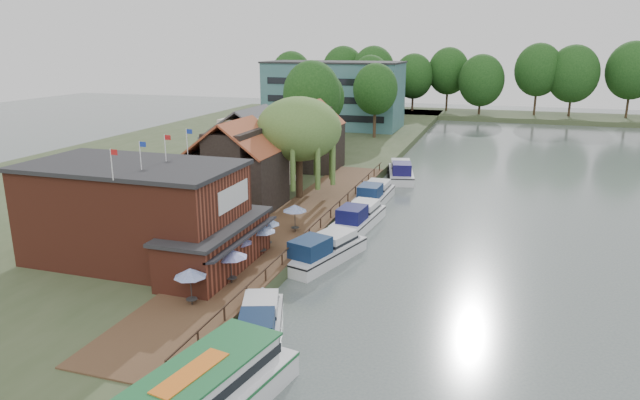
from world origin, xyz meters
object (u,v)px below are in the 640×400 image
(umbrella_5, at_px, (295,218))
(cruiser_3, at_px, (374,192))
(pub, at_px, (158,215))
(cottage_b, at_px, (252,146))
(cruiser_0, at_px, (259,320))
(cottage_a, at_px, (237,165))
(umbrella_1, at_px, (231,266))
(cruiser_4, at_px, (401,169))
(hotel_block, at_px, (334,94))
(umbrella_2, at_px, (238,252))
(umbrella_4, at_px, (267,232))
(cruiser_2, at_px, (359,214))
(cottage_c, at_px, (311,136))
(cruiser_1, at_px, (324,247))
(umbrella_0, at_px, (191,287))
(swan, at_px, (223,352))
(willow, at_px, (299,148))
(umbrella_3, at_px, (262,240))

(umbrella_5, bearing_deg, cruiser_3, 76.90)
(pub, relative_size, cottage_b, 2.08)
(cruiser_0, bearing_deg, cottage_a, 99.05)
(umbrella_1, distance_m, cruiser_4, 38.26)
(hotel_block, xyz_separation_m, cruiser_4, (19.26, -35.06, -5.92))
(umbrella_2, bearing_deg, umbrella_5, 83.28)
(umbrella_4, height_order, cruiser_2, umbrella_4)
(cottage_c, height_order, cruiser_4, cottage_c)
(umbrella_5, xyz_separation_m, cruiser_1, (3.57, -3.11, -1.09))
(cruiser_4, bearing_deg, cottage_c, 177.61)
(pub, xyz_separation_m, umbrella_5, (6.97, 9.32, -2.36))
(cruiser_2, bearing_deg, cottage_b, 153.04)
(umbrella_0, height_order, umbrella_1, same)
(cruiser_3, xyz_separation_m, cruiser_4, (0.80, 11.64, 0.06))
(cottage_c, distance_m, cruiser_2, 21.72)
(umbrella_1, bearing_deg, cottage_b, 111.57)
(hotel_block, distance_m, umbrella_2, 71.92)
(umbrella_0, distance_m, cruiser_3, 30.41)
(cruiser_0, height_order, cruiser_3, cruiser_3)
(umbrella_1, bearing_deg, cottage_a, 114.29)
(umbrella_2, height_order, swan, umbrella_2)
(hotel_block, height_order, umbrella_5, hotel_block)
(willow, xyz_separation_m, cruiser_0, (7.03, -26.28, -5.15))
(umbrella_5, bearing_deg, umbrella_2, -96.72)
(pub, relative_size, umbrella_1, 8.42)
(pub, xyz_separation_m, umbrella_1, (6.69, -2.04, -2.36))
(hotel_block, relative_size, willow, 2.44)
(cottage_c, height_order, umbrella_0, cottage_c)
(cruiser_4, bearing_deg, umbrella_4, -111.48)
(umbrella_3, bearing_deg, cottage_c, 101.97)
(cruiser_2, height_order, swan, cruiser_2)
(cottage_b, height_order, umbrella_1, cottage_b)
(umbrella_3, xyz_separation_m, umbrella_5, (0.50, 5.87, 0.00))
(pub, bearing_deg, cottage_a, 93.81)
(hotel_block, bearing_deg, pub, -83.57)
(cruiser_1, distance_m, cruiser_3, 18.10)
(cruiser_1, distance_m, swan, 15.13)
(umbrella_1, height_order, umbrella_3, same)
(umbrella_1, xyz_separation_m, umbrella_3, (-0.21, 5.49, 0.00))
(hotel_block, bearing_deg, cottage_b, -85.03)
(hotel_block, height_order, umbrella_2, hotel_block)
(swan, bearing_deg, umbrella_1, 112.40)
(cottage_b, bearing_deg, swan, -68.26)
(umbrella_2, bearing_deg, pub, -174.14)
(cottage_b, distance_m, umbrella_5, 19.37)
(cruiser_3, bearing_deg, umbrella_1, -96.57)
(willow, xyz_separation_m, umbrella_4, (2.71, -14.82, -3.93))
(pub, bearing_deg, hotel_block, 96.43)
(swan, bearing_deg, pub, 137.00)
(pub, bearing_deg, cruiser_1, 30.48)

